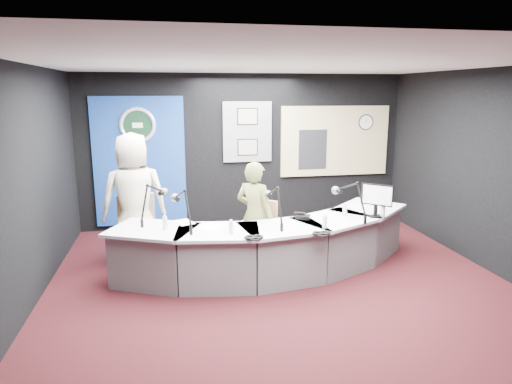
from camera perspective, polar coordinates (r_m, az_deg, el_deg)
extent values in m
plane|color=black|center=(6.02, 3.36, -11.84)|extent=(6.00, 6.00, 0.00)
cube|color=silver|center=(5.50, 3.74, 15.80)|extent=(6.00, 6.00, 0.02)
cube|color=black|center=(8.50, -1.44, 5.18)|extent=(6.00, 0.02, 2.80)
cube|color=black|center=(2.90, 18.48, -10.04)|extent=(6.00, 0.02, 2.80)
cube|color=black|center=(5.67, -27.31, 0.11)|extent=(0.02, 6.00, 2.80)
cube|color=black|center=(6.96, 28.25, 2.07)|extent=(0.02, 6.00, 2.80)
cube|color=navy|center=(8.40, -14.33, 3.68)|extent=(1.60, 0.05, 2.30)
torus|color=silver|center=(8.29, -14.59, 8.08)|extent=(0.63, 0.07, 0.63)
cylinder|color=black|center=(8.29, -14.59, 8.08)|extent=(0.48, 0.01, 0.48)
cube|color=slate|center=(8.44, -1.09, 7.52)|extent=(0.90, 0.04, 1.10)
cube|color=gray|center=(8.39, -1.06, 9.41)|extent=(0.34, 0.02, 0.27)
cube|color=gray|center=(8.44, -1.04, 5.61)|extent=(0.34, 0.02, 0.27)
cube|color=tan|center=(8.90, 9.84, 6.31)|extent=(2.12, 0.06, 1.32)
cube|color=beige|center=(8.89, 9.86, 6.30)|extent=(2.00, 0.02, 1.20)
cube|color=black|center=(8.74, 7.09, 5.30)|extent=(0.55, 0.02, 0.75)
cylinder|color=white|center=(9.07, 13.58, 8.48)|extent=(0.28, 0.01, 0.28)
cube|color=slate|center=(7.17, -14.51, -2.96)|extent=(0.51, 0.18, 0.70)
imported|color=beige|center=(6.85, -14.96, -0.77)|extent=(1.03, 0.77, 1.92)
imported|color=#646836|center=(6.42, -0.17, -2.96)|extent=(0.67, 0.64, 1.54)
cube|color=black|center=(6.57, 14.82, -0.33)|extent=(0.31, 0.27, 0.26)
cube|color=black|center=(6.36, 5.88, -3.11)|extent=(0.24, 0.22, 0.05)
torus|color=black|center=(5.70, 8.19, -5.12)|extent=(0.22, 0.22, 0.04)
torus|color=black|center=(5.49, -0.28, -5.68)|extent=(0.20, 0.20, 0.03)
cube|color=white|center=(6.24, -8.97, -3.75)|extent=(0.31, 0.36, 0.00)
cube|color=white|center=(5.97, -5.67, -4.39)|extent=(0.35, 0.38, 0.00)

